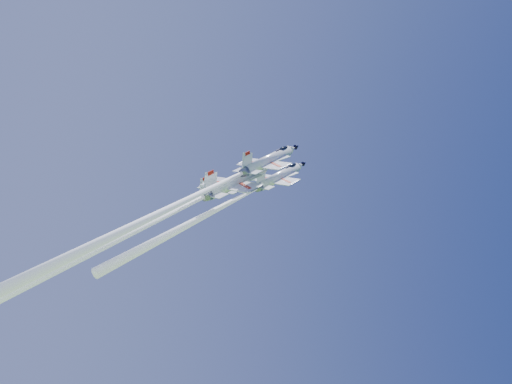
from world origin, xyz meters
name	(u,v)px	position (x,y,z in m)	size (l,w,h in m)	color
jet_lead	(225,205)	(-5.60, 0.85, 93.48)	(35.06, 19.24, 32.78)	white
jet_left	(134,229)	(-21.01, 0.89, 87.81)	(42.69, 24.76, 41.22)	white
jet_right	(174,206)	(-17.71, -9.65, 89.44)	(43.32, 25.14, 41.84)	white
jet_slot	(108,244)	(-26.76, -9.40, 83.09)	(51.68, 30.31, 50.13)	white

